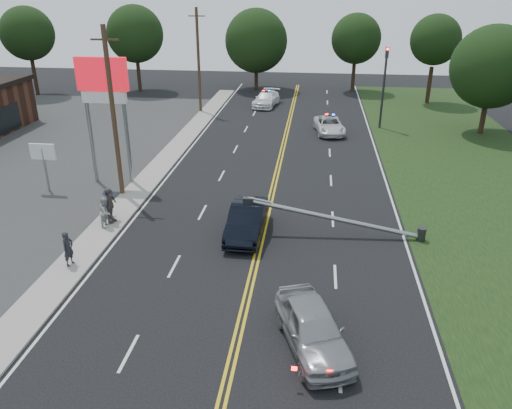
# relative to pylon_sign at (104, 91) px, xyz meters

# --- Properties ---
(ground) EXTENTS (120.00, 120.00, 0.00)m
(ground) POSITION_rel_pylon_sign_xyz_m (10.50, -14.00, -6.00)
(ground) COLOR black
(ground) RESTS_ON ground
(sidewalk) EXTENTS (1.80, 70.00, 0.12)m
(sidewalk) POSITION_rel_pylon_sign_xyz_m (2.10, -4.00, -5.94)
(sidewalk) COLOR gray
(sidewalk) RESTS_ON ground
(centerline_yellow) EXTENTS (0.36, 80.00, 0.00)m
(centerline_yellow) POSITION_rel_pylon_sign_xyz_m (10.50, -4.00, -5.99)
(centerline_yellow) COLOR gold
(centerline_yellow) RESTS_ON ground
(pylon_sign) EXTENTS (3.20, 0.35, 8.00)m
(pylon_sign) POSITION_rel_pylon_sign_xyz_m (0.00, 0.00, 0.00)
(pylon_sign) COLOR gray
(pylon_sign) RESTS_ON ground
(small_sign) EXTENTS (1.60, 0.14, 3.10)m
(small_sign) POSITION_rel_pylon_sign_xyz_m (-3.50, -2.00, -3.66)
(small_sign) COLOR gray
(small_sign) RESTS_ON ground
(traffic_signal) EXTENTS (0.28, 0.41, 7.05)m
(traffic_signal) POSITION_rel_pylon_sign_xyz_m (18.80, 16.00, -1.79)
(traffic_signal) COLOR #2D2D30
(traffic_signal) RESTS_ON ground
(fallen_streetlight) EXTENTS (9.36, 0.44, 1.91)m
(fallen_streetlight) POSITION_rel_pylon_sign_xyz_m (14.69, -6.00, -5.08)
(fallen_streetlight) COLOR #2D2D30
(fallen_streetlight) RESTS_ON ground
(utility_pole_mid) EXTENTS (1.60, 0.28, 10.00)m
(utility_pole_mid) POSITION_rel_pylon_sign_xyz_m (1.30, -2.00, -0.91)
(utility_pole_mid) COLOR #382619
(utility_pole_mid) RESTS_ON ground
(utility_pole_far) EXTENTS (1.60, 0.28, 10.00)m
(utility_pole_far) POSITION_rel_pylon_sign_xyz_m (1.30, 20.00, -0.91)
(utility_pole_far) COLOR #382619
(utility_pole_far) RESTS_ON ground
(tree_4) EXTENTS (5.92, 5.92, 9.84)m
(tree_4) POSITION_rel_pylon_sign_xyz_m (-19.79, 26.29, 0.86)
(tree_4) COLOR black
(tree_4) RESTS_ON ground
(tree_5) EXTENTS (6.57, 6.57, 9.90)m
(tree_5) POSITION_rel_pylon_sign_xyz_m (-8.51, 29.91, 0.61)
(tree_5) COLOR black
(tree_5) RESTS_ON ground
(tree_6) EXTENTS (7.46, 7.46, 9.48)m
(tree_6) POSITION_rel_pylon_sign_xyz_m (5.47, 32.66, -0.26)
(tree_6) COLOR black
(tree_6) RESTS_ON ground
(tree_7) EXTENTS (5.78, 5.78, 8.99)m
(tree_7) POSITION_rel_pylon_sign_xyz_m (17.26, 32.95, 0.09)
(tree_7) COLOR black
(tree_7) RESTS_ON ground
(tree_8) EXTENTS (5.22, 5.22, 9.24)m
(tree_8) POSITION_rel_pylon_sign_xyz_m (25.08, 27.26, 0.60)
(tree_8) COLOR black
(tree_8) RESTS_ON ground
(tree_9) EXTENTS (6.83, 6.83, 9.09)m
(tree_9) POSITION_rel_pylon_sign_xyz_m (27.38, 15.17, -0.33)
(tree_9) COLOR black
(tree_9) RESTS_ON ground
(crashed_sedan) EXTENTS (1.78, 4.90, 1.61)m
(crashed_sedan) POSITION_rel_pylon_sign_xyz_m (9.70, -6.36, -5.19)
(crashed_sedan) COLOR black
(crashed_sedan) RESTS_ON ground
(waiting_sedan) EXTENTS (3.37, 5.10, 1.61)m
(waiting_sedan) POSITION_rel_pylon_sign_xyz_m (13.24, -14.83, -5.19)
(waiting_sedan) COLOR #94959B
(waiting_sedan) RESTS_ON ground
(emergency_a) EXTENTS (2.98, 5.21, 1.37)m
(emergency_a) POSITION_rel_pylon_sign_xyz_m (14.20, 13.65, -5.31)
(emergency_a) COLOR silver
(emergency_a) RESTS_ON ground
(emergency_b) EXTENTS (2.86, 5.48, 1.52)m
(emergency_b) POSITION_rel_pylon_sign_xyz_m (7.67, 23.49, -5.24)
(emergency_b) COLOR white
(emergency_b) RESTS_ON ground
(bystander_a) EXTENTS (0.53, 0.68, 1.65)m
(bystander_a) POSITION_rel_pylon_sign_xyz_m (2.07, -10.60, -5.05)
(bystander_a) COLOR #212228
(bystander_a) RESTS_ON sidewalk
(bystander_b) EXTENTS (0.73, 0.88, 1.65)m
(bystander_b) POSITION_rel_pylon_sign_xyz_m (2.19, -6.54, -5.05)
(bystander_b) COLOR #9E9EA2
(bystander_b) RESTS_ON sidewalk
(bystander_c) EXTENTS (0.84, 1.22, 1.73)m
(bystander_c) POSITION_rel_pylon_sign_xyz_m (2.01, -5.60, -5.01)
(bystander_c) COLOR #1B2344
(bystander_c) RESTS_ON sidewalk
(bystander_d) EXTENTS (0.72, 1.23, 1.97)m
(bystander_d) POSITION_rel_pylon_sign_xyz_m (2.21, -6.06, -4.89)
(bystander_d) COLOR #63554F
(bystander_d) RESTS_ON sidewalk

